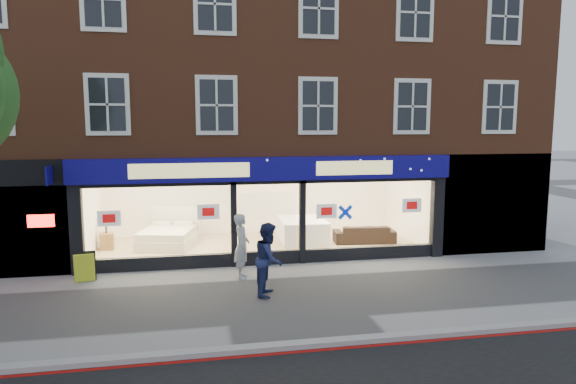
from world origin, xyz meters
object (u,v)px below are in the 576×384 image
object	(u,v)px
pedestrian_grey	(242,246)
pedestrian_blue	(269,259)
display_bed	(169,236)
sofa	(364,234)
a_board	(85,267)
mattress_stack	(303,230)

from	to	relation	value
pedestrian_grey	pedestrian_blue	world-z (taller)	pedestrian_blue
display_bed	sofa	world-z (taller)	display_bed
sofa	pedestrian_blue	bearing A→B (deg)	54.23
a_board	pedestrian_grey	world-z (taller)	pedestrian_grey
display_bed	mattress_stack	size ratio (longest dim) A/B	1.19
mattress_stack	a_board	distance (m)	7.50
sofa	a_board	world-z (taller)	a_board
a_board	pedestrian_blue	bearing A→B (deg)	-31.56
sofa	display_bed	bearing A→B (deg)	-0.84
a_board	sofa	bearing A→B (deg)	7.64
pedestrian_grey	mattress_stack	bearing A→B (deg)	-28.00
display_bed	mattress_stack	xyz separation A→B (m)	(4.69, -0.20, 0.06)
mattress_stack	sofa	world-z (taller)	mattress_stack
mattress_stack	sofa	bearing A→B (deg)	-16.14
sofa	mattress_stack	bearing A→B (deg)	-10.19
display_bed	a_board	xyz separation A→B (m)	(-2.08, -3.44, -0.03)
a_board	pedestrian_blue	world-z (taller)	pedestrian_blue
pedestrian_blue	sofa	bearing A→B (deg)	-23.72
sofa	pedestrian_blue	size ratio (longest dim) A/B	1.17
display_bed	pedestrian_grey	bearing A→B (deg)	-47.30
sofa	pedestrian_grey	xyz separation A→B (m)	(-4.64, -3.10, 0.50)
mattress_stack	pedestrian_grey	bearing A→B (deg)	-124.42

